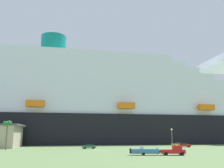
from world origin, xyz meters
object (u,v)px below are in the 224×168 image
(small_boat_on_trailer, at_px, (147,151))
(parked_car_green_wagon, at_px, (89,146))
(parked_car_yellow_taxi, at_px, (177,144))
(street_lamp, at_px, (172,136))
(pickup_truck, at_px, (174,151))
(palm_tree, at_px, (7,125))
(cruise_ship, at_px, (114,109))
(parked_car_red_hatchback, at_px, (184,145))

(small_boat_on_trailer, xyz_separation_m, parked_car_green_wagon, (-10.33, 30.94, -0.13))
(parked_car_yellow_taxi, relative_size, parked_car_green_wagon, 0.98)
(street_lamp, bearing_deg, pickup_truck, -113.60)
(pickup_truck, height_order, palm_tree, palm_tree)
(palm_tree, xyz_separation_m, street_lamp, (51.44, -10.85, -3.22))
(cruise_ship, relative_size, palm_tree, 30.73)
(small_boat_on_trailer, height_order, parked_car_red_hatchback, small_boat_on_trailer)
(small_boat_on_trailer, distance_m, palm_tree, 47.17)
(parked_car_green_wagon, bearing_deg, small_boat_on_trailer, -71.53)
(pickup_truck, height_order, small_boat_on_trailer, pickup_truck)
(pickup_truck, distance_m, parked_car_red_hatchback, 41.21)
(pickup_truck, relative_size, parked_car_yellow_taxi, 1.25)
(cruise_ship, distance_m, palm_tree, 68.17)
(street_lamp, xyz_separation_m, parked_car_green_wagon, (-24.78, 13.30, -3.63))
(parked_car_yellow_taxi, bearing_deg, palm_tree, -166.80)
(pickup_truck, xyz_separation_m, parked_car_red_hatchback, (20.80, 35.58, -0.21))
(parked_car_red_hatchback, height_order, parked_car_green_wagon, same)
(pickup_truck, height_order, street_lamp, street_lamp)
(palm_tree, distance_m, parked_car_yellow_taxi, 67.65)
(street_lamp, bearing_deg, parked_car_yellow_taxi, 61.77)
(parked_car_red_hatchback, height_order, parked_car_yellow_taxi, same)
(small_boat_on_trailer, height_order, parked_car_yellow_taxi, small_boat_on_trailer)
(palm_tree, height_order, parked_car_red_hatchback, palm_tree)
(cruise_ship, xyz_separation_m, parked_car_red_hatchback, (18.24, -43.80, -17.52))
(cruise_ship, xyz_separation_m, parked_car_yellow_taxi, (19.84, -34.08, -17.52))
(cruise_ship, relative_size, parked_car_green_wagon, 59.11)
(pickup_truck, relative_size, parked_car_red_hatchback, 1.21)
(palm_tree, bearing_deg, cruise_ship, 47.27)
(pickup_truck, distance_m, street_lamp, 21.08)
(parked_car_red_hatchback, distance_m, parked_car_yellow_taxi, 9.85)
(small_boat_on_trailer, distance_m, street_lamp, 23.06)
(palm_tree, distance_m, parked_car_red_hatchback, 64.53)
(small_boat_on_trailer, distance_m, parked_car_yellow_taxi, 52.32)
(palm_tree, bearing_deg, parked_car_green_wagon, 5.25)
(parked_car_yellow_taxi, bearing_deg, cruise_ship, 120.21)
(pickup_truck, xyz_separation_m, parked_car_green_wagon, (-16.46, 32.37, -0.21))
(cruise_ship, height_order, small_boat_on_trailer, cruise_ship)
(cruise_ship, xyz_separation_m, small_boat_on_trailer, (-8.69, -77.94, -17.39))
(small_boat_on_trailer, bearing_deg, parked_car_green_wagon, 108.47)
(cruise_ship, distance_m, parked_car_yellow_taxi, 43.16)
(small_boat_on_trailer, relative_size, parked_car_red_hatchback, 1.78)
(small_boat_on_trailer, bearing_deg, palm_tree, 142.40)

